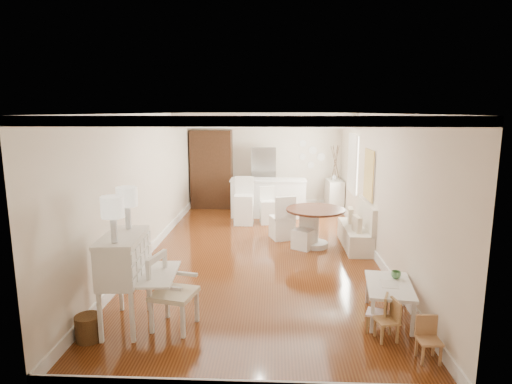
# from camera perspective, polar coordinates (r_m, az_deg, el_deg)

# --- Properties ---
(room) EXTENTS (9.00, 9.04, 2.82)m
(room) POSITION_cam_1_polar(r_m,az_deg,el_deg) (8.71, 0.99, 5.06)
(room) COLOR brown
(room) RESTS_ON ground
(secretary_bureau) EXTENTS (1.05, 1.07, 1.26)m
(secretary_bureau) POSITION_cam_1_polar(r_m,az_deg,el_deg) (6.03, -17.09, -11.24)
(secretary_bureau) COLOR white
(secretary_bureau) RESTS_ON ground
(gustavian_armchair) EXTENTS (0.68, 0.68, 0.99)m
(gustavian_armchair) POSITION_cam_1_polar(r_m,az_deg,el_deg) (5.88, -10.88, -12.98)
(gustavian_armchair) COLOR silver
(gustavian_armchair) RESTS_ON ground
(wicker_basket) EXTENTS (0.37, 0.37, 0.32)m
(wicker_basket) POSITION_cam_1_polar(r_m,az_deg,el_deg) (6.01, -21.43, -16.50)
(wicker_basket) COLOR #523419
(wicker_basket) RESTS_ON ground
(kids_table) EXTENTS (0.73, 1.07, 0.50)m
(kids_table) POSITION_cam_1_polar(r_m,az_deg,el_deg) (6.38, 17.25, -13.74)
(kids_table) COLOR white
(kids_table) RESTS_ON ground
(kids_chair_a) EXTENTS (0.30, 0.30, 0.54)m
(kids_chair_a) POSITION_cam_1_polar(r_m,az_deg,el_deg) (5.82, 17.02, -16.00)
(kids_chair_a) COLOR tan
(kids_chair_a) RESTS_ON ground
(kids_chair_b) EXTENTS (0.33, 0.33, 0.53)m
(kids_chair_b) POSITION_cam_1_polar(r_m,az_deg,el_deg) (5.99, 15.80, -15.18)
(kids_chair_b) COLOR #A9814C
(kids_chair_b) RESTS_ON ground
(kids_chair_c) EXTENTS (0.26, 0.26, 0.52)m
(kids_chair_c) POSITION_cam_1_polar(r_m,az_deg,el_deg) (5.55, 22.08, -17.79)
(kids_chair_c) COLOR tan
(kids_chair_c) RESTS_ON ground
(banquette) EXTENTS (0.52, 1.60, 0.98)m
(banquette) POSITION_cam_1_polar(r_m,az_deg,el_deg) (9.30, 13.12, -4.20)
(banquette) COLOR silver
(banquette) RESTS_ON ground
(dining_table) EXTENTS (1.37, 1.37, 0.83)m
(dining_table) POSITION_cam_1_polar(r_m,az_deg,el_deg) (9.13, 7.87, -4.77)
(dining_table) COLOR #4D2719
(dining_table) RESTS_ON ground
(slip_chair_near) EXTENTS (0.55, 0.55, 0.82)m
(slip_chair_near) POSITION_cam_1_polar(r_m,az_deg,el_deg) (9.02, 6.40, -4.98)
(slip_chair_near) COLOR white
(slip_chair_near) RESTS_ON ground
(slip_chair_far) EXTENTS (0.61, 0.62, 1.00)m
(slip_chair_far) POSITION_cam_1_polar(r_m,az_deg,el_deg) (9.66, 3.50, -3.31)
(slip_chair_far) COLOR white
(slip_chair_far) RESTS_ON ground
(breakfast_counter) EXTENTS (2.05, 0.65, 1.03)m
(breakfast_counter) POSITION_cam_1_polar(r_m,az_deg,el_deg) (11.67, 1.64, -0.78)
(breakfast_counter) COLOR white
(breakfast_counter) RESTS_ON ground
(bar_stool_left) EXTENTS (0.48, 0.48, 1.20)m
(bar_stool_left) POSITION_cam_1_polar(r_m,az_deg,el_deg) (10.85, -1.64, -1.21)
(bar_stool_left) COLOR white
(bar_stool_left) RESTS_ON ground
(bar_stool_right) EXTENTS (0.43, 0.43, 0.94)m
(bar_stool_right) POSITION_cam_1_polar(r_m,az_deg,el_deg) (10.93, 1.58, -1.81)
(bar_stool_right) COLOR white
(bar_stool_right) RESTS_ON ground
(pantry_cabinet) EXTENTS (1.20, 0.60, 2.30)m
(pantry_cabinet) POSITION_cam_1_polar(r_m,az_deg,el_deg) (12.77, -5.92, 3.05)
(pantry_cabinet) COLOR #381E11
(pantry_cabinet) RESTS_ON ground
(fridge) EXTENTS (0.75, 0.65, 1.80)m
(fridge) POSITION_cam_1_polar(r_m,az_deg,el_deg) (12.64, 2.64, 1.87)
(fridge) COLOR silver
(fridge) RESTS_ON ground
(sideboard) EXTENTS (0.46, 0.96, 0.90)m
(sideboard) POSITION_cam_1_polar(r_m,az_deg,el_deg) (12.54, 10.38, -0.46)
(sideboard) COLOR silver
(sideboard) RESTS_ON ground
(pencil_cup) EXTENTS (0.16, 0.16, 0.11)m
(pencil_cup) POSITION_cam_1_polar(r_m,az_deg,el_deg) (6.49, 18.16, -10.45)
(pencil_cup) COLOR #57955B
(pencil_cup) RESTS_ON kids_table
(branch_vase) EXTENTS (0.21, 0.21, 0.18)m
(branch_vase) POSITION_cam_1_polar(r_m,az_deg,el_deg) (12.47, 10.39, 1.99)
(branch_vase) COLOR white
(branch_vase) RESTS_ON sideboard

